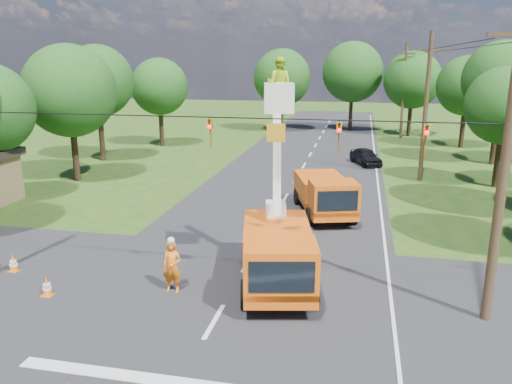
% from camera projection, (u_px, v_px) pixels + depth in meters
% --- Properties ---
extents(ground, '(140.00, 140.00, 0.00)m').
position_uv_depth(ground, '(296.00, 180.00, 34.82)').
color(ground, '#204815').
rests_on(ground, ground).
extents(road_main, '(12.00, 100.00, 0.06)m').
position_uv_depth(road_main, '(296.00, 180.00, 34.82)').
color(road_main, black).
rests_on(road_main, ground).
extents(road_cross, '(56.00, 10.00, 0.07)m').
position_uv_depth(road_cross, '(230.00, 295.00, 17.79)').
color(road_cross, black).
rests_on(road_cross, ground).
extents(stop_bar, '(9.00, 0.45, 0.02)m').
position_uv_depth(stop_bar, '(179.00, 384.00, 12.86)').
color(stop_bar, silver).
rests_on(stop_bar, ground).
extents(edge_line, '(0.12, 90.00, 0.02)m').
position_uv_depth(edge_line, '(378.00, 184.00, 33.71)').
color(edge_line, silver).
rests_on(edge_line, ground).
extents(bucket_truck, '(3.63, 6.80, 8.22)m').
position_uv_depth(bucket_truck, '(278.00, 240.00, 18.22)').
color(bucket_truck, '#DD4C0F').
rests_on(bucket_truck, ground).
extents(second_truck, '(3.95, 6.60, 2.33)m').
position_uv_depth(second_truck, '(325.00, 193.00, 26.67)').
color(second_truck, '#DD4C0F').
rests_on(second_truck, ground).
extents(ground_worker, '(0.72, 0.49, 1.94)m').
position_uv_depth(ground_worker, '(172.00, 267.00, 17.78)').
color(ground_worker, '#E35013').
rests_on(ground_worker, ground).
extents(distant_car, '(2.92, 4.17, 1.32)m').
position_uv_depth(distant_car, '(366.00, 157.00, 39.95)').
color(distant_car, black).
rests_on(distant_car, ground).
extents(traffic_cone_2, '(0.38, 0.38, 0.71)m').
position_uv_depth(traffic_cone_2, '(275.00, 234.00, 22.90)').
color(traffic_cone_2, orange).
rests_on(traffic_cone_2, ground).
extents(traffic_cone_3, '(0.38, 0.38, 0.71)m').
position_uv_depth(traffic_cone_3, '(300.00, 216.00, 25.62)').
color(traffic_cone_3, orange).
rests_on(traffic_cone_3, ground).
extents(traffic_cone_4, '(0.38, 0.38, 0.71)m').
position_uv_depth(traffic_cone_4, '(47.00, 287.00, 17.60)').
color(traffic_cone_4, orange).
rests_on(traffic_cone_4, ground).
extents(traffic_cone_5, '(0.38, 0.38, 0.71)m').
position_uv_depth(traffic_cone_5, '(13.00, 263.00, 19.64)').
color(traffic_cone_5, orange).
rests_on(traffic_cone_5, ground).
extents(traffic_cone_7, '(0.38, 0.38, 0.71)m').
position_uv_depth(traffic_cone_7, '(356.00, 187.00, 31.42)').
color(traffic_cone_7, orange).
rests_on(traffic_cone_7, ground).
extents(pole_right_near, '(1.80, 0.30, 10.00)m').
position_uv_depth(pole_right_near, '(505.00, 164.00, 14.79)').
color(pole_right_near, '#4C3823').
rests_on(pole_right_near, ground).
extents(pole_right_mid, '(1.80, 0.30, 10.00)m').
position_uv_depth(pole_right_mid, '(426.00, 106.00, 33.72)').
color(pole_right_mid, '#4C3823').
rests_on(pole_right_mid, ground).
extents(pole_right_far, '(1.80, 0.30, 10.00)m').
position_uv_depth(pole_right_far, '(404.00, 90.00, 52.65)').
color(pole_right_far, '#4C3823').
rests_on(pole_right_far, ground).
extents(signal_span, '(18.00, 0.29, 1.07)m').
position_uv_depth(signal_span, '(295.00, 133.00, 15.84)').
color(signal_span, black).
rests_on(signal_span, ground).
extents(tree_left_d, '(6.20, 6.20, 9.24)m').
position_uv_depth(tree_left_d, '(69.00, 91.00, 33.40)').
color(tree_left_d, '#382616').
rests_on(tree_left_d, ground).
extents(tree_left_e, '(5.80, 5.80, 9.41)m').
position_uv_depth(tree_left_e, '(97.00, 81.00, 40.29)').
color(tree_left_e, '#382616').
rests_on(tree_left_e, ground).
extents(tree_left_f, '(5.40, 5.40, 8.40)m').
position_uv_depth(tree_left_f, '(160.00, 87.00, 47.67)').
color(tree_left_f, '#382616').
rests_on(tree_left_f, ground).
extents(tree_right_c, '(5.00, 5.00, 7.83)m').
position_uv_depth(tree_right_c, '(505.00, 106.00, 31.79)').
color(tree_right_c, '#382616').
rests_on(tree_right_c, ground).
extents(tree_right_d, '(6.00, 6.00, 9.70)m').
position_uv_depth(tree_right_d, '(502.00, 80.00, 38.69)').
color(tree_right_d, '#382616').
rests_on(tree_right_d, ground).
extents(tree_right_e, '(5.60, 5.60, 8.63)m').
position_uv_depth(tree_right_e, '(467.00, 86.00, 46.68)').
color(tree_right_e, '#382616').
rests_on(tree_right_e, ground).
extents(tree_far_a, '(6.60, 6.60, 9.50)m').
position_uv_depth(tree_far_a, '(282.00, 78.00, 57.90)').
color(tree_far_a, '#382616').
rests_on(tree_far_a, ground).
extents(tree_far_b, '(7.00, 7.00, 10.32)m').
position_uv_depth(tree_far_b, '(353.00, 72.00, 58.04)').
color(tree_far_b, '#382616').
rests_on(tree_far_b, ground).
extents(tree_far_c, '(6.20, 6.20, 9.18)m').
position_uv_depth(tree_far_c, '(412.00, 80.00, 54.10)').
color(tree_far_c, '#382616').
rests_on(tree_far_c, ground).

